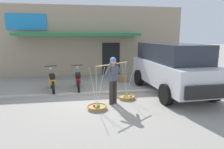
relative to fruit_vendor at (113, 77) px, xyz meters
name	(u,v)px	position (x,y,z in m)	size (l,w,h in m)	color
ground_plane	(98,99)	(-0.49, 0.56, -0.98)	(90.00, 90.00, 0.00)	gray
sidewalk_curb	(97,93)	(-0.49, 1.26, -0.93)	(20.00, 0.24, 0.10)	#AEA89C
fruit_vendor	(113,77)	(0.00, 0.00, 0.00)	(1.27, 0.95, 1.70)	#2D2823
fruit_basket_left_side	(127,97)	(0.62, 0.46, -0.90)	(0.66, 0.66, 1.45)	#B2894C
fruit_basket_right_side	(97,107)	(-0.62, -0.46, -0.90)	(0.66, 0.66, 1.45)	#B2894C
motorcycle_nearest_shop	(52,82)	(-2.37, 2.00, -0.52)	(0.57, 1.80, 1.09)	black
motorcycle_second_in_row	(78,80)	(-1.25, 2.07, -0.52)	(0.54, 1.82, 1.09)	black
parked_truck	(171,66)	(2.74, 1.14, 0.15)	(2.29, 4.87, 2.10)	silver
storefront_building	(79,40)	(-1.14, 7.98, 1.13)	(13.00, 6.00, 4.20)	tan
wooden_crate	(123,79)	(1.12, 3.35, -0.82)	(0.44, 0.36, 0.32)	olive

